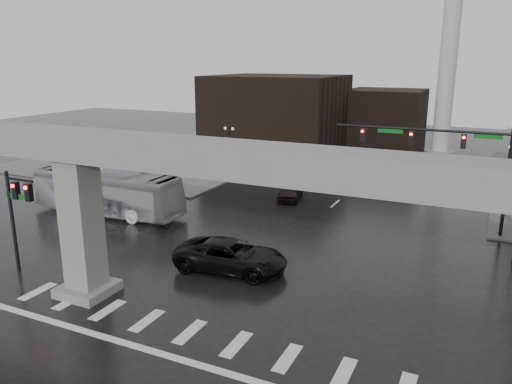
% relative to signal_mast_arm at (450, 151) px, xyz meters
% --- Properties ---
extents(ground, '(160.00, 160.00, 0.00)m').
position_rel_signal_mast_arm_xyz_m(ground, '(-8.99, -18.80, -5.83)').
color(ground, black).
rests_on(ground, ground).
extents(sidewalk_nw, '(28.00, 36.00, 0.15)m').
position_rel_signal_mast_arm_xyz_m(sidewalk_nw, '(-34.99, 17.20, -5.75)').
color(sidewalk_nw, slate).
rests_on(sidewalk_nw, ground).
extents(elevated_guideway, '(48.00, 2.60, 8.70)m').
position_rel_signal_mast_arm_xyz_m(elevated_guideway, '(-7.73, -18.80, 1.05)').
color(elevated_guideway, gray).
rests_on(elevated_guideway, ground).
extents(building_far_left, '(16.00, 14.00, 10.00)m').
position_rel_signal_mast_arm_xyz_m(building_far_left, '(-22.99, 23.20, -0.83)').
color(building_far_left, black).
rests_on(building_far_left, ground).
extents(building_far_mid, '(10.00, 10.00, 8.00)m').
position_rel_signal_mast_arm_xyz_m(building_far_mid, '(-10.99, 33.20, -1.83)').
color(building_far_mid, black).
rests_on(building_far_mid, ground).
extents(smokestack, '(3.60, 3.60, 30.00)m').
position_rel_signal_mast_arm_xyz_m(smokestack, '(-2.99, 27.20, 7.52)').
color(smokestack, '#BAB9B5').
rests_on(smokestack, ground).
extents(signal_mast_arm, '(12.12, 0.43, 8.00)m').
position_rel_signal_mast_arm_xyz_m(signal_mast_arm, '(0.00, 0.00, 0.00)').
color(signal_mast_arm, black).
rests_on(signal_mast_arm, ground).
extents(signal_left_pole, '(2.30, 0.30, 6.00)m').
position_rel_signal_mast_arm_xyz_m(signal_left_pole, '(-21.24, -18.30, -1.76)').
color(signal_left_pole, black).
rests_on(signal_left_pole, ground).
extents(lamp_right_2, '(1.22, 0.32, 5.11)m').
position_rel_signal_mast_arm_xyz_m(lamp_right_2, '(4.51, 23.20, -2.36)').
color(lamp_right_2, black).
rests_on(lamp_right_2, ground).
extents(lamp_left_0, '(1.22, 0.32, 5.11)m').
position_rel_signal_mast_arm_xyz_m(lamp_left_0, '(-22.49, -4.80, -2.36)').
color(lamp_left_0, black).
rests_on(lamp_left_0, ground).
extents(lamp_left_1, '(1.22, 0.32, 5.11)m').
position_rel_signal_mast_arm_xyz_m(lamp_left_1, '(-22.49, 9.20, -2.36)').
color(lamp_left_1, black).
rests_on(lamp_left_1, ground).
extents(lamp_left_2, '(1.22, 0.32, 5.11)m').
position_rel_signal_mast_arm_xyz_m(lamp_left_2, '(-22.49, 23.20, -2.36)').
color(lamp_left_2, black).
rests_on(lamp_left_2, ground).
extents(pickup_truck, '(6.88, 3.70, 1.84)m').
position_rel_signal_mast_arm_xyz_m(pickup_truck, '(-10.50, -12.96, -4.91)').
color(pickup_truck, black).
rests_on(pickup_truck, ground).
extents(city_bus, '(13.02, 3.21, 3.61)m').
position_rel_signal_mast_arm_xyz_m(city_bus, '(-24.70, -7.28, -4.02)').
color(city_bus, silver).
rests_on(city_bus, ground).
extents(far_car, '(2.53, 4.64, 1.50)m').
position_rel_signal_mast_arm_xyz_m(far_car, '(-13.05, 3.02, -5.08)').
color(far_car, black).
rests_on(far_car, ground).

